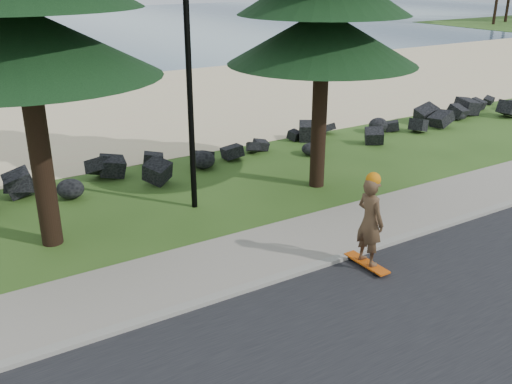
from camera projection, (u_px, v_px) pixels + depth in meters
ground at (263, 258)px, 11.70m from camera, size 160.00×160.00×0.00m
kerb at (288, 275)px, 10.96m from camera, size 160.00×0.20×0.10m
sidewalk at (258, 253)px, 11.84m from camera, size 160.00×2.00×0.08m
beach_sand at (73, 114)px, 23.18m from camera, size 160.00×15.00×0.01m
seawall_boulders at (158, 178)px, 16.13m from camera, size 60.00×2.40×1.10m
lamp_post at (187, 36)px, 12.71m from camera, size 0.25×0.14×8.14m
skateboarder at (370, 222)px, 10.97m from camera, size 0.44×1.07×1.99m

